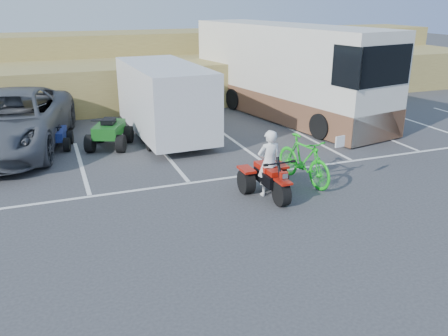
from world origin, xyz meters
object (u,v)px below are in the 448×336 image
object	(u,v)px
red_trike_atv	(270,197)
rider	(269,163)
green_dirt_bike	(304,160)
quad_atv_green	(111,147)
rv_motorhome	(286,77)
grey_pickup	(11,121)
cargo_trailer	(165,99)
quad_atv_blue	(57,148)

from	to	relation	value
red_trike_atv	rider	world-z (taller)	rider
red_trike_atv	rider	size ratio (longest dim) A/B	0.97
green_dirt_bike	quad_atv_green	size ratio (longest dim) A/B	1.28
green_dirt_bike	quad_atv_green	world-z (taller)	green_dirt_bike
red_trike_atv	green_dirt_bike	size ratio (longest dim) A/B	0.77
rv_motorhome	quad_atv_green	world-z (taller)	rv_motorhome
rider	quad_atv_green	world-z (taller)	rider
red_trike_atv	grey_pickup	bearing A→B (deg)	132.25
cargo_trailer	quad_atv_green	bearing A→B (deg)	-166.82
green_dirt_bike	rv_motorhome	bearing A→B (deg)	56.75
green_dirt_bike	red_trike_atv	bearing A→B (deg)	-163.76
quad_atv_green	grey_pickup	bearing A→B (deg)	-174.13
red_trike_atv	grey_pickup	distance (m)	9.38
rider	rv_motorhome	distance (m)	9.16
quad_atv_green	green_dirt_bike	bearing A→B (deg)	-26.62
green_dirt_bike	quad_atv_green	distance (m)	7.00
cargo_trailer	quad_atv_blue	xyz separation A→B (m)	(-3.86, -0.02, -1.43)
rv_motorhome	cargo_trailer	bearing A→B (deg)	-175.91
green_dirt_bike	quad_atv_green	bearing A→B (deg)	121.53
quad_atv_green	cargo_trailer	bearing A→B (deg)	37.85
grey_pickup	cargo_trailer	world-z (taller)	cargo_trailer
red_trike_atv	green_dirt_bike	distance (m)	1.58
rv_motorhome	rider	bearing A→B (deg)	-131.46
red_trike_atv	quad_atv_blue	world-z (taller)	red_trike_atv
rider	quad_atv_blue	world-z (taller)	rider
cargo_trailer	quad_atv_blue	distance (m)	4.12
cargo_trailer	quad_atv_blue	world-z (taller)	cargo_trailer
cargo_trailer	quad_atv_green	distance (m)	2.62
grey_pickup	cargo_trailer	size ratio (longest dim) A/B	1.23
rider	grey_pickup	distance (m)	9.21
red_trike_atv	green_dirt_bike	bearing A→B (deg)	24.78
grey_pickup	quad_atv_green	world-z (taller)	grey_pickup
grey_pickup	cargo_trailer	xyz separation A→B (m)	(5.22, -0.35, 0.45)
rv_motorhome	quad_atv_green	distance (m)	8.31
rider	quad_atv_blue	xyz separation A→B (m)	(-5.01, 6.30, -0.88)
grey_pickup	rv_motorhome	distance (m)	11.04
green_dirt_bike	cargo_trailer	bearing A→B (deg)	103.30
rv_motorhome	quad_atv_blue	distance (m)	9.87
green_dirt_bike	quad_atv_blue	world-z (taller)	green_dirt_bike
quad_atv_blue	rider	bearing A→B (deg)	-41.36
rv_motorhome	quad_atv_green	size ratio (longest dim) A/B	6.28
quad_atv_blue	rv_motorhome	bearing A→B (deg)	19.61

